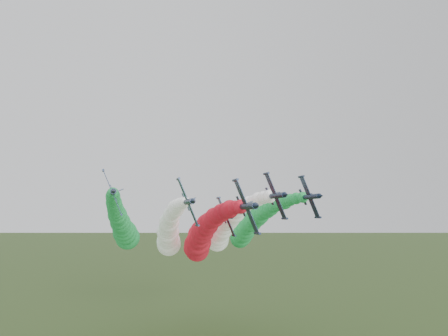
{
  "coord_description": "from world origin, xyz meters",
  "views": [
    {
      "loc": [
        -17.64,
        -79.32,
        42.96
      ],
      "look_at": [
        5.89,
        10.51,
        52.75
      ],
      "focal_mm": 35.0,
      "sensor_mm": 36.0,
      "label": 1
    }
  ],
  "objects": [
    {
      "name": "jet_lead",
      "position": [
        9.36,
        50.52,
        35.68
      ],
      "size": [
        12.92,
        87.14,
        22.52
      ],
      "rotation": [
        0.0,
        1.17,
        0.0
      ],
      "color": "black",
      "rests_on": "ground"
    },
    {
      "name": "jet_inner_left",
      "position": [
        1.57,
        65.41,
        36.49
      ],
      "size": [
        13.15,
        87.37,
        22.74
      ],
      "rotation": [
        0.0,
        1.17,
        0.0
      ],
      "color": "black",
      "rests_on": "ground"
    },
    {
      "name": "jet_inner_right",
      "position": [
        19.34,
        62.1,
        38.15
      ],
      "size": [
        13.09,
        87.31,
        22.68
      ],
      "rotation": [
        0.0,
        1.17,
        0.0
      ],
      "color": "black",
      "rests_on": "ground"
    },
    {
      "name": "jet_outer_left",
      "position": [
        -13.07,
        74.2,
        38.57
      ],
      "size": [
        13.36,
        87.58,
        22.95
      ],
      "rotation": [
        0.0,
        1.17,
        0.0
      ],
      "color": "black",
      "rests_on": "ground"
    },
    {
      "name": "jet_outer_right",
      "position": [
        30.24,
        68.19,
        38.46
      ],
      "size": [
        12.67,
        86.89,
        22.26
      ],
      "rotation": [
        0.0,
        1.17,
        0.0
      ],
      "color": "black",
      "rests_on": "ground"
    },
    {
      "name": "jet_trail",
      "position": [
        14.14,
        82.19,
        33.68
      ],
      "size": [
        12.97,
        87.18,
        22.56
      ],
      "rotation": [
        0.0,
        1.17,
        0.0
      ],
      "color": "black",
      "rests_on": "ground"
    }
  ]
}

